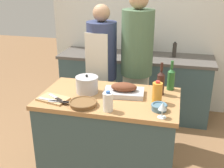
# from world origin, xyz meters

# --- Properties ---
(kitchen_island) EXTENTS (1.27, 0.73, 0.90)m
(kitchen_island) POSITION_xyz_m (0.00, 0.00, 0.45)
(kitchen_island) COLOR #3D565B
(kitchen_island) RESTS_ON ground_plane
(back_counter) EXTENTS (2.14, 0.60, 0.88)m
(back_counter) POSITION_xyz_m (0.00, 1.48, 0.44)
(back_counter) COLOR #3D565B
(back_counter) RESTS_ON ground_plane
(back_wall) EXTENTS (2.64, 0.10, 2.55)m
(back_wall) POSITION_xyz_m (0.00, 1.83, 1.27)
(back_wall) COLOR silver
(back_wall) RESTS_ON ground_plane
(roasting_pan) EXTENTS (0.39, 0.26, 0.12)m
(roasting_pan) POSITION_xyz_m (0.12, 0.07, 0.95)
(roasting_pan) COLOR #BCBCC1
(roasting_pan) RESTS_ON kitchen_island
(wicker_basket) EXTENTS (0.24, 0.24, 0.04)m
(wicker_basket) POSITION_xyz_m (-0.17, -0.24, 0.92)
(wicker_basket) COLOR brown
(wicker_basket) RESTS_ON kitchen_island
(cutting_board) EXTENTS (0.30, 0.23, 0.02)m
(cutting_board) POSITION_xyz_m (-0.47, -0.19, 0.91)
(cutting_board) COLOR tan
(cutting_board) RESTS_ON kitchen_island
(stock_pot) EXTENTS (0.21, 0.21, 0.18)m
(stock_pot) POSITION_xyz_m (-0.23, 0.04, 0.98)
(stock_pot) COLOR #B7B7BC
(stock_pot) RESTS_ON kitchen_island
(mixing_bowl) EXTENTS (0.13, 0.13, 0.06)m
(mixing_bowl) POSITION_xyz_m (0.47, -0.17, 0.93)
(mixing_bowl) COLOR slate
(mixing_bowl) RESTS_ON kitchen_island
(juice_jug) EXTENTS (0.09, 0.09, 0.20)m
(juice_jug) POSITION_xyz_m (0.43, -0.02, 0.99)
(juice_jug) COLOR orange
(juice_jug) RESTS_ON kitchen_island
(milk_jug) EXTENTS (0.08, 0.08, 0.17)m
(milk_jug) POSITION_xyz_m (0.06, -0.28, 0.98)
(milk_jug) COLOR white
(milk_jug) RESTS_ON kitchen_island
(wine_bottle_green) EXTENTS (0.07, 0.07, 0.31)m
(wine_bottle_green) POSITION_xyz_m (0.45, 0.17, 1.02)
(wine_bottle_green) COLOR #381E19
(wine_bottle_green) RESTS_ON kitchen_island
(wine_bottle_dark) EXTENTS (0.07, 0.07, 0.29)m
(wine_bottle_dark) POSITION_xyz_m (0.53, 0.31, 1.01)
(wine_bottle_dark) COLOR #28662D
(wine_bottle_dark) RESTS_ON kitchen_island
(wine_glass_left) EXTENTS (0.07, 0.07, 0.13)m
(wine_glass_left) POSITION_xyz_m (0.50, -0.29, 0.99)
(wine_glass_left) COLOR silver
(wine_glass_left) RESTS_ON kitchen_island
(knife_chef) EXTENTS (0.29, 0.07, 0.01)m
(knife_chef) POSITION_xyz_m (-0.43, -0.25, 0.92)
(knife_chef) COLOR #B7B7BC
(knife_chef) RESTS_ON cutting_board
(knife_paring) EXTENTS (0.18, 0.13, 0.01)m
(knife_paring) POSITION_xyz_m (-0.45, -0.18, 0.92)
(knife_paring) COLOR #B7B7BC
(knife_paring) RESTS_ON cutting_board
(knife_bread) EXTENTS (0.21, 0.05, 0.01)m
(knife_bread) POSITION_xyz_m (-0.36, -0.25, 0.92)
(knife_bread) COLOR #B7B7BC
(knife_bread) RESTS_ON cutting_board
(stand_mixer) EXTENTS (0.18, 0.14, 0.32)m
(stand_mixer) POSITION_xyz_m (0.08, 1.59, 1.01)
(stand_mixer) COLOR #333842
(stand_mixer) RESTS_ON back_counter
(condiment_bottle_tall) EXTENTS (0.05, 0.05, 0.21)m
(condiment_bottle_tall) POSITION_xyz_m (0.52, 1.55, 0.98)
(condiment_bottle_tall) COLOR #332D28
(condiment_bottle_tall) RESTS_ON back_counter
(condiment_bottle_short) EXTENTS (0.05, 0.05, 0.19)m
(condiment_bottle_short) POSITION_xyz_m (-0.05, 1.34, 0.97)
(condiment_bottle_short) COLOR #234C28
(condiment_bottle_short) RESTS_ON back_counter
(person_cook_aproned) EXTENTS (0.34, 0.35, 1.64)m
(person_cook_aproned) POSITION_xyz_m (-0.28, 0.74, 0.91)
(person_cook_aproned) COLOR beige
(person_cook_aproned) RESTS_ON ground_plane
(person_cook_guest) EXTENTS (0.36, 0.36, 1.80)m
(person_cook_guest) POSITION_xyz_m (0.13, 0.77, 1.00)
(person_cook_guest) COLOR beige
(person_cook_guest) RESTS_ON ground_plane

